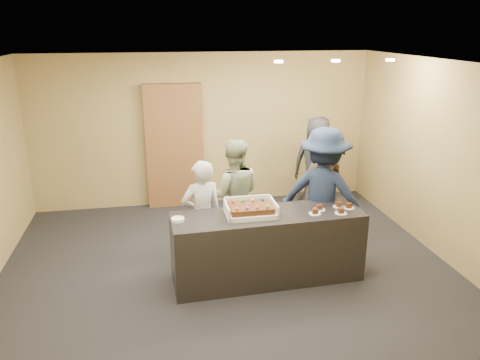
{
  "coord_description": "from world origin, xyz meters",
  "views": [
    {
      "loc": [
        -0.89,
        -5.66,
        3.12
      ],
      "look_at": [
        0.18,
        0.0,
        1.21
      ],
      "focal_mm": 35.0,
      "sensor_mm": 36.0,
      "label": 1
    }
  ],
  "objects_px": {
    "storage_cabinet": "(174,147)",
    "sheet_cake": "(251,208)",
    "serving_counter": "(267,247)",
    "person_brown_extra": "(321,188)",
    "person_navy_man": "(323,195)",
    "plate_stack": "(178,220)",
    "cake_box": "(250,211)",
    "person_dark_suit": "(317,165)",
    "person_server_grey": "(202,216)",
    "person_sage_man": "(234,195)"
  },
  "relations": [
    {
      "from": "storage_cabinet",
      "to": "sheet_cake",
      "type": "distance_m",
      "value": 2.96
    },
    {
      "from": "serving_counter",
      "to": "person_brown_extra",
      "type": "xyz_separation_m",
      "value": [
        1.07,
        1.02,
        0.38
      ]
    },
    {
      "from": "sheet_cake",
      "to": "person_navy_man",
      "type": "xyz_separation_m",
      "value": [
        1.11,
        0.45,
        -0.07
      ]
    },
    {
      "from": "plate_stack",
      "to": "person_navy_man",
      "type": "distance_m",
      "value": 2.06
    },
    {
      "from": "cake_box",
      "to": "person_dark_suit",
      "type": "xyz_separation_m",
      "value": [
        1.6,
        2.07,
        -0.1
      ]
    },
    {
      "from": "serving_counter",
      "to": "storage_cabinet",
      "type": "height_order",
      "value": "storage_cabinet"
    },
    {
      "from": "person_dark_suit",
      "to": "cake_box",
      "type": "bearing_deg",
      "value": 86.15
    },
    {
      "from": "person_server_grey",
      "to": "person_sage_man",
      "type": "relative_size",
      "value": 0.92
    },
    {
      "from": "cake_box",
      "to": "person_navy_man",
      "type": "bearing_deg",
      "value": 21.11
    },
    {
      "from": "person_sage_man",
      "to": "person_dark_suit",
      "type": "bearing_deg",
      "value": -137.96
    },
    {
      "from": "person_sage_man",
      "to": "person_navy_man",
      "type": "height_order",
      "value": "person_navy_man"
    },
    {
      "from": "serving_counter",
      "to": "sheet_cake",
      "type": "xyz_separation_m",
      "value": [
        -0.22,
        0.0,
        0.55
      ]
    },
    {
      "from": "sheet_cake",
      "to": "plate_stack",
      "type": "bearing_deg",
      "value": -179.1
    },
    {
      "from": "plate_stack",
      "to": "person_sage_man",
      "type": "xyz_separation_m",
      "value": [
        0.85,
        0.97,
        -0.1
      ]
    },
    {
      "from": "storage_cabinet",
      "to": "person_sage_man",
      "type": "bearing_deg",
      "value": -69.21
    },
    {
      "from": "cake_box",
      "to": "person_sage_man",
      "type": "bearing_deg",
      "value": 92.78
    },
    {
      "from": "plate_stack",
      "to": "person_server_grey",
      "type": "relative_size",
      "value": 0.1
    },
    {
      "from": "person_navy_man",
      "to": "person_brown_extra",
      "type": "bearing_deg",
      "value": -75.62
    },
    {
      "from": "cake_box",
      "to": "sheet_cake",
      "type": "bearing_deg",
      "value": -90.83
    },
    {
      "from": "cake_box",
      "to": "person_brown_extra",
      "type": "xyz_separation_m",
      "value": [
        1.29,
        1.0,
        -0.12
      ]
    },
    {
      "from": "person_brown_extra",
      "to": "sheet_cake",
      "type": "bearing_deg",
      "value": 5.06
    },
    {
      "from": "sheet_cake",
      "to": "person_server_grey",
      "type": "height_order",
      "value": "person_server_grey"
    },
    {
      "from": "sheet_cake",
      "to": "person_sage_man",
      "type": "xyz_separation_m",
      "value": [
        -0.05,
        0.96,
        -0.18
      ]
    },
    {
      "from": "person_sage_man",
      "to": "person_dark_suit",
      "type": "height_order",
      "value": "person_dark_suit"
    },
    {
      "from": "person_brown_extra",
      "to": "plate_stack",
      "type": "bearing_deg",
      "value": -7.94
    },
    {
      "from": "plate_stack",
      "to": "person_brown_extra",
      "type": "relative_size",
      "value": 0.09
    },
    {
      "from": "storage_cabinet",
      "to": "person_dark_suit",
      "type": "relative_size",
      "value": 1.3
    },
    {
      "from": "serving_counter",
      "to": "person_navy_man",
      "type": "height_order",
      "value": "person_navy_man"
    },
    {
      "from": "person_server_grey",
      "to": "person_sage_man",
      "type": "bearing_deg",
      "value": -149.34
    },
    {
      "from": "storage_cabinet",
      "to": "person_server_grey",
      "type": "distance_m",
      "value": 2.44
    },
    {
      "from": "person_dark_suit",
      "to": "plate_stack",
      "type": "bearing_deg",
      "value": 74.02
    },
    {
      "from": "person_server_grey",
      "to": "person_navy_man",
      "type": "xyz_separation_m",
      "value": [
        1.66,
        0.0,
        0.18
      ]
    },
    {
      "from": "person_sage_man",
      "to": "person_brown_extra",
      "type": "height_order",
      "value": "person_brown_extra"
    },
    {
      "from": "serving_counter",
      "to": "storage_cabinet",
      "type": "distance_m",
      "value": 3.09
    },
    {
      "from": "person_server_grey",
      "to": "person_dark_suit",
      "type": "relative_size",
      "value": 0.89
    },
    {
      "from": "plate_stack",
      "to": "person_server_grey",
      "type": "bearing_deg",
      "value": 53.82
    },
    {
      "from": "cake_box",
      "to": "serving_counter",
      "type": "bearing_deg",
      "value": -5.91
    },
    {
      "from": "person_dark_suit",
      "to": "storage_cabinet",
      "type": "bearing_deg",
      "value": 15.94
    },
    {
      "from": "cake_box",
      "to": "plate_stack",
      "type": "distance_m",
      "value": 0.9
    },
    {
      "from": "storage_cabinet",
      "to": "person_navy_man",
      "type": "distance_m",
      "value": 3.06
    },
    {
      "from": "person_navy_man",
      "to": "person_dark_suit",
      "type": "distance_m",
      "value": 1.72
    },
    {
      "from": "person_sage_man",
      "to": "person_navy_man",
      "type": "bearing_deg",
      "value": 163.77
    },
    {
      "from": "person_server_grey",
      "to": "person_dark_suit",
      "type": "distance_m",
      "value": 2.71
    },
    {
      "from": "storage_cabinet",
      "to": "person_dark_suit",
      "type": "height_order",
      "value": "storage_cabinet"
    },
    {
      "from": "sheet_cake",
      "to": "serving_counter",
      "type": "bearing_deg",
      "value": -0.0
    },
    {
      "from": "plate_stack",
      "to": "cake_box",
      "type": "bearing_deg",
      "value": 2.35
    },
    {
      "from": "person_navy_man",
      "to": "cake_box",
      "type": "bearing_deg",
      "value": 53.49
    },
    {
      "from": "plate_stack",
      "to": "person_server_grey",
      "type": "height_order",
      "value": "person_server_grey"
    },
    {
      "from": "storage_cabinet",
      "to": "plate_stack",
      "type": "bearing_deg",
      "value": -92.56
    },
    {
      "from": "person_navy_man",
      "to": "storage_cabinet",
      "type": "bearing_deg",
      "value": -19.72
    }
  ]
}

